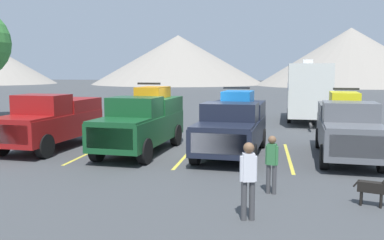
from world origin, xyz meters
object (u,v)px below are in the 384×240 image
at_px(pickup_truck_c, 233,125).
at_px(pickup_truck_d, 347,126).
at_px(pickup_truck_b, 142,121).
at_px(dog, 377,187).
at_px(pickup_truck_a, 52,120).
at_px(person_a, 248,176).
at_px(person_b, 272,161).
at_px(camper_trailer_a, 308,89).

relative_size(pickup_truck_c, pickup_truck_d, 0.96).
bearing_deg(pickup_truck_b, dog, -37.46).
distance_m(pickup_truck_b, pickup_truck_c, 3.57).
xyz_separation_m(pickup_truck_a, pickup_truck_c, (7.52, -0.09, -0.01)).
relative_size(pickup_truck_d, person_a, 3.48).
distance_m(pickup_truck_a, pickup_truck_c, 7.52).
relative_size(pickup_truck_b, person_b, 3.69).
bearing_deg(pickup_truck_a, camper_trailer_a, 43.75).
bearing_deg(dog, camper_trailer_a, 89.88).
relative_size(camper_trailer_a, person_b, 5.26).
height_order(pickup_truck_b, person_a, pickup_truck_b).
bearing_deg(pickup_truck_c, camper_trailer_a, 70.68).
bearing_deg(pickup_truck_c, person_b, -74.90).
height_order(pickup_truck_c, camper_trailer_a, camper_trailer_a).
bearing_deg(pickup_truck_c, person_a, -83.30).
height_order(pickup_truck_a, pickup_truck_c, pickup_truck_c).
bearing_deg(camper_trailer_a, person_a, -99.42).
bearing_deg(person_a, pickup_truck_c, 96.70).
bearing_deg(pickup_truck_a, dog, -27.24).
bearing_deg(pickup_truck_c, pickup_truck_b, -178.57).
relative_size(pickup_truck_d, person_b, 3.85).
distance_m(pickup_truck_d, dog, 5.92).
bearing_deg(pickup_truck_d, pickup_truck_c, -178.44).
bearing_deg(dog, person_a, -154.60).
distance_m(pickup_truck_b, person_a, 8.34).
xyz_separation_m(pickup_truck_a, pickup_truck_d, (11.72, 0.03, -0.00)).
xyz_separation_m(camper_trailer_a, dog, (-0.04, -16.72, -1.58)).
bearing_deg(dog, pickup_truck_b, 142.54).
bearing_deg(pickup_truck_a, person_a, -40.90).
bearing_deg(person_a, pickup_truck_a, 139.10).
bearing_deg(person_b, pickup_truck_b, 134.69).
bearing_deg(person_b, dog, -15.17).
height_order(pickup_truck_d, person_b, pickup_truck_d).
xyz_separation_m(pickup_truck_c, camper_trailer_a, (3.85, 10.98, 0.90)).
distance_m(pickup_truck_b, pickup_truck_d, 7.77).
height_order(pickup_truck_b, dog, pickup_truck_b).
height_order(pickup_truck_d, dog, pickup_truck_d).
relative_size(pickup_truck_c, camper_trailer_a, 0.70).
distance_m(camper_trailer_a, person_b, 16.29).
bearing_deg(camper_trailer_a, pickup_truck_b, -123.85).
relative_size(person_b, dog, 1.77).
height_order(pickup_truck_a, pickup_truck_b, pickup_truck_b).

